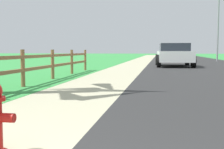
{
  "coord_description": "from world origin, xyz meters",
  "views": [
    {
      "loc": [
        0.86,
        -0.79,
        0.99
      ],
      "look_at": [
        -0.25,
        5.84,
        0.42
      ],
      "focal_mm": 46.62,
      "sensor_mm": 36.0,
      "label": 1
    }
  ],
  "objects": [
    {
      "name": "curb_concrete",
      "position": [
        -3.0,
        27.0,
        0.0
      ],
      "size": [
        6.0,
        66.0,
        0.01
      ],
      "primitive_type": "cube",
      "color": "#B2AE8C",
      "rests_on": "ground"
    },
    {
      "name": "parked_suv_white",
      "position": [
        1.68,
        17.46,
        0.72
      ],
      "size": [
        2.3,
        4.41,
        1.4
      ],
      "color": "white",
      "rests_on": "ground"
    },
    {
      "name": "ground_plane",
      "position": [
        0.0,
        25.0,
        0.0
      ],
      "size": [
        120.0,
        120.0,
        0.0
      ],
      "primitive_type": "plane",
      "color": "#338F40"
    },
    {
      "name": "grass_verge",
      "position": [
        -4.5,
        27.0,
        0.01
      ],
      "size": [
        5.0,
        66.0,
        0.0
      ],
      "primitive_type": "cube",
      "color": "#338F40",
      "rests_on": "ground"
    },
    {
      "name": "road_asphalt",
      "position": [
        3.5,
        27.0,
        0.0
      ],
      "size": [
        7.0,
        66.0,
        0.01
      ],
      "primitive_type": "cube",
      "color": "#292929",
      "rests_on": "ground"
    },
    {
      "name": "street_lamp",
      "position": [
        5.88,
        25.98,
        4.06
      ],
      "size": [
        1.17,
        0.2,
        6.89
      ],
      "color": "gray",
      "rests_on": "ground"
    },
    {
      "name": "parked_car_silver",
      "position": [
        2.37,
        37.15,
        0.85
      ],
      "size": [
        2.21,
        4.84,
        1.68
      ],
      "color": "#B7BABF",
      "rests_on": "ground"
    },
    {
      "name": "rail_fence",
      "position": [
        -2.77,
        6.46,
        0.59
      ],
      "size": [
        0.11,
        13.19,
        1.01
      ],
      "color": "brown",
      "rests_on": "ground"
    },
    {
      "name": "parked_car_beige",
      "position": [
        2.06,
        26.41,
        0.79
      ],
      "size": [
        2.42,
        4.75,
        1.54
      ],
      "color": "#C6B793",
      "rests_on": "ground"
    }
  ]
}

